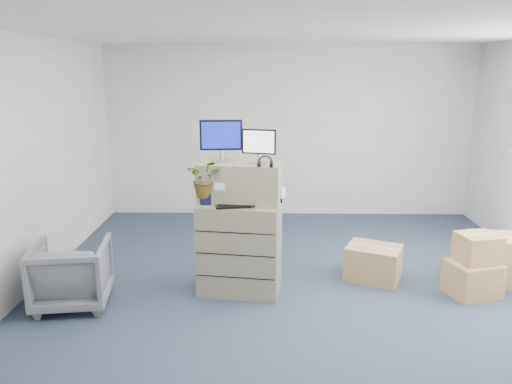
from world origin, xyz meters
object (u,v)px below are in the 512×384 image
monitor_right (259,144)px  keyboard (237,205)px  monitor_left (221,138)px  potted_plant (206,184)px  office_chair (72,271)px  filing_cabinet_lower (240,248)px  water_bottle (252,192)px

monitor_right → keyboard: (-0.23, -0.14, -0.63)m
monitor_left → potted_plant: monitor_left is taller
keyboard → office_chair: keyboard is taller
potted_plant → office_chair: 1.68m
office_chair → filing_cabinet_lower: bearing=-176.5°
potted_plant → office_chair: potted_plant is taller
office_chair → monitor_left: bearing=-171.5°
keyboard → water_bottle: size_ratio=1.84×
monitor_left → office_chair: 2.09m
filing_cabinet_lower → keyboard: (-0.02, -0.12, 0.52)m
filing_cabinet_lower → water_bottle: (0.13, 0.02, 0.63)m
monitor_right → office_chair: 2.36m
monitor_left → monitor_right: size_ratio=1.26×
monitor_right → water_bottle: (-0.08, 0.01, -0.52)m
keyboard → office_chair: size_ratio=0.58×
water_bottle → potted_plant: bearing=-169.6°
water_bottle → filing_cabinet_lower: bearing=-171.2°
monitor_right → keyboard: 0.68m
monitor_right → filing_cabinet_lower: bearing=-162.9°
water_bottle → potted_plant: potted_plant is taller
potted_plant → filing_cabinet_lower: bearing=11.0°
monitor_right → office_chair: (-1.95, -0.37, -1.28)m
water_bottle → keyboard: bearing=-137.0°
monitor_left → keyboard: size_ratio=1.03×
water_bottle → office_chair: (-1.88, -0.38, -0.76)m
water_bottle → office_chair: 2.06m
office_chair → water_bottle: bearing=-176.7°
filing_cabinet_lower → keyboard: size_ratio=2.30×
keyboard → office_chair: 1.85m
keyboard → potted_plant: bearing=159.8°
keyboard → office_chair: bearing=177.8°
monitor_left → water_bottle: size_ratio=1.89×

